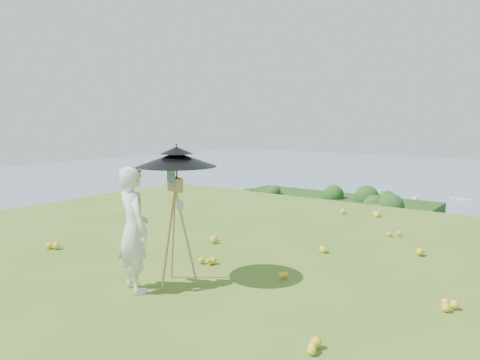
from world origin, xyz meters
The scene contains 7 objects.
ground centered at (0.00, 0.00, 0.00)m, with size 14.00×14.00×0.00m, color #427020.
peninsula centered at (-75.00, 155.00, -29.00)m, with size 90.00×60.00×12.00m, color #11340E, non-canonical shape.
wildflowers centered at (0.00, 0.25, 0.06)m, with size 10.00×10.50×0.12m, color gold, non-canonical shape.
painter centered at (0.43, -1.47, 0.89)m, with size 0.65×0.42×1.78m, color beige.
field_easel centered at (0.72, -0.94, 0.86)m, with size 0.66×0.66×1.73m, color #AE6E49, non-canonical shape.
sun_umbrella centered at (0.73, -0.91, 1.75)m, with size 1.16×1.16×0.65m, color black, non-canonical shape.
painter_cap centered at (0.43, -1.47, 1.72)m, with size 0.19×0.23×0.10m, color #CD7270, non-canonical shape.
Camera 1 is at (5.42, -5.74, 2.43)m, focal length 35.00 mm.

